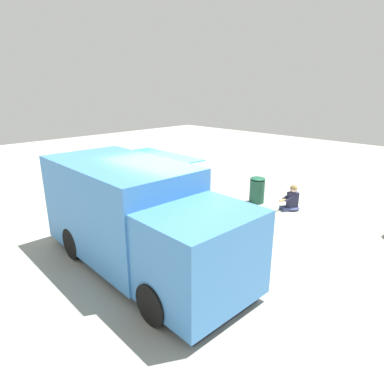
# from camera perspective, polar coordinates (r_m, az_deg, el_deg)

# --- Properties ---
(ground_plane) EXTENTS (40.00, 40.00, 0.00)m
(ground_plane) POSITION_cam_1_polar(r_m,az_deg,el_deg) (8.45, -2.62, -9.58)
(ground_plane) COLOR #9FA094
(food_truck) EXTENTS (5.39, 2.81, 2.30)m
(food_truck) POSITION_cam_1_polar(r_m,az_deg,el_deg) (7.31, -9.42, -4.79)
(food_truck) COLOR #3F7DC3
(food_truck) RESTS_ON ground_plane
(person_customer) EXTENTS (0.66, 0.77, 0.86)m
(person_customer) POSITION_cam_1_polar(r_m,az_deg,el_deg) (11.26, 16.92, -1.30)
(person_customer) COLOR #38426D
(person_customer) RESTS_ON ground_plane
(plaza_bench) EXTENTS (0.91, 1.58, 0.47)m
(plaza_bench) POSITION_cam_1_polar(r_m,az_deg,el_deg) (13.10, -6.30, 2.05)
(plaza_bench) COLOR brown
(plaza_bench) RESTS_ON ground_plane
(trash_bin) EXTENTS (0.52, 0.52, 0.92)m
(trash_bin) POSITION_cam_1_polar(r_m,az_deg,el_deg) (11.65, 11.23, 0.39)
(trash_bin) COLOR #1F4F3A
(trash_bin) RESTS_ON ground_plane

